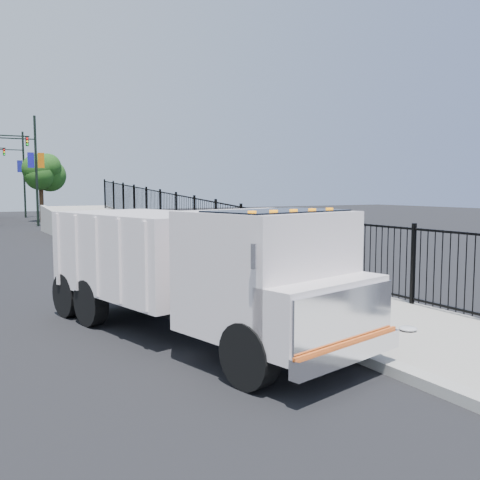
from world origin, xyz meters
TOP-DOWN VIEW (x-y plane):
  - ground at (0.00, 0.00)m, footprint 120.00×120.00m
  - sidewalk at (1.93, -2.00)m, footprint 3.55×12.00m
  - curb at (0.00, -2.00)m, footprint 0.30×12.00m
  - ramp at (2.12, 16.00)m, footprint 3.95×24.06m
  - iron_fence at (3.55, 12.00)m, footprint 0.10×28.00m
  - truck at (-1.79, 0.21)m, footprint 3.85×7.49m
  - worker at (0.90, -0.99)m, footprint 0.58×0.72m
  - debris at (1.69, -1.64)m, footprint 0.34×0.34m
  - light_pole_1 at (0.14, 32.95)m, footprint 3.78×0.22m
  - light_pole_3 at (0.88, 45.20)m, footprint 3.78×0.22m
  - tree_1 at (1.58, 38.37)m, footprint 2.47×2.47m

SIDE VIEW (x-z plane):
  - ground at x=0.00m, z-range 0.00..0.00m
  - ramp at x=2.12m, z-range -1.60..1.60m
  - sidewalk at x=1.93m, z-range 0.00..0.12m
  - curb at x=0.00m, z-range 0.00..0.16m
  - debris at x=1.69m, z-range 0.12..0.20m
  - iron_fence at x=3.55m, z-range 0.00..1.80m
  - worker at x=0.90m, z-range 0.12..1.83m
  - truck at x=-1.79m, z-range 0.15..2.60m
  - tree_1 at x=1.58m, z-range 1.32..6.55m
  - light_pole_1 at x=0.14m, z-range 0.36..8.36m
  - light_pole_3 at x=0.88m, z-range 0.36..8.36m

